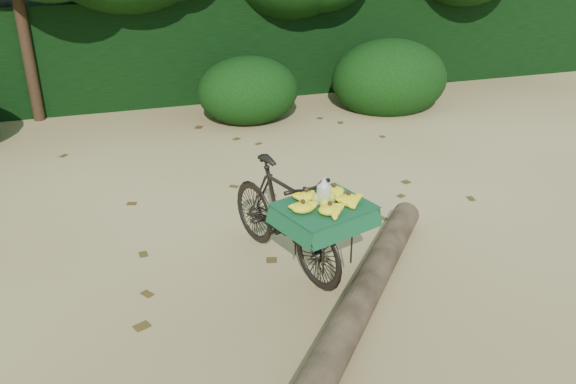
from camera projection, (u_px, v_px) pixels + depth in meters
name	position (u px, v px, depth m)	size (l,w,h in m)	color
ground	(204.00, 271.00, 5.93)	(80.00, 80.00, 0.00)	tan
vendor_bicycle	(285.00, 215.00, 5.82)	(1.17, 1.89, 1.06)	black
fallen_log	(352.00, 315.00, 5.06)	(0.29, 0.29, 3.96)	brown
hedge_backdrop	(140.00, 46.00, 10.98)	(26.00, 1.80, 1.80)	black
bush_clumps	(186.00, 99.00, 9.58)	(8.80, 1.70, 0.90)	black
leaf_litter	(193.00, 239.00, 6.49)	(7.00, 7.30, 0.01)	#453312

